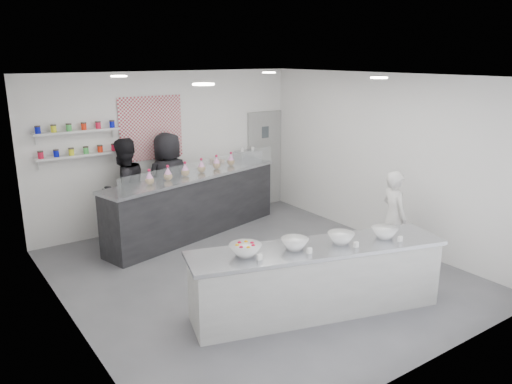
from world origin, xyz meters
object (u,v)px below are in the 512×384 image
(prep_counter, at_px, (317,279))
(espresso_ledge, at_px, (241,192))
(espresso_machine, at_px, (248,161))
(woman_prep, at_px, (394,217))
(back_bar, at_px, (195,205))
(staff_right, at_px, (169,182))
(staff_left, at_px, (125,190))

(prep_counter, bearing_deg, espresso_ledge, 86.04)
(espresso_machine, relative_size, woman_prep, 0.34)
(back_bar, height_order, espresso_ledge, back_bar)
(espresso_ledge, xyz_separation_m, staff_right, (-1.76, -0.18, 0.50))
(espresso_ledge, distance_m, staff_left, 2.68)
(staff_left, distance_m, staff_right, 0.87)
(espresso_machine, xyz_separation_m, staff_right, (-1.93, -0.18, -0.15))
(espresso_ledge, height_order, staff_right, staff_right)
(prep_counter, height_order, staff_left, staff_left)
(staff_right, bearing_deg, back_bar, 115.34)
(back_bar, relative_size, woman_prep, 2.46)
(espresso_ledge, bearing_deg, woman_prep, -81.50)
(espresso_ledge, bearing_deg, espresso_machine, 0.00)
(woman_prep, bearing_deg, espresso_machine, 20.50)
(woman_prep, height_order, staff_right, staff_right)
(prep_counter, xyz_separation_m, staff_left, (-1.05, 4.03, 0.48))
(espresso_machine, bearing_deg, back_bar, -157.76)
(espresso_machine, height_order, woman_prep, woman_prep)
(espresso_machine, xyz_separation_m, staff_left, (-2.80, -0.18, -0.16))
(staff_left, bearing_deg, espresso_ledge, 165.46)
(espresso_machine, bearing_deg, staff_left, -176.32)
(back_bar, xyz_separation_m, staff_right, (-0.28, 0.50, 0.37))
(back_bar, bearing_deg, staff_right, 104.49)
(woman_prep, xyz_separation_m, staff_left, (-3.18, 3.48, 0.17))
(woman_prep, bearing_deg, staff_right, 48.23)
(espresso_machine, xyz_separation_m, woman_prep, (0.38, -3.66, -0.34))
(staff_left, bearing_deg, prep_counter, 86.16)
(back_bar, height_order, woman_prep, woman_prep)
(staff_left, bearing_deg, staff_right, 161.55)
(staff_right, bearing_deg, staff_left, -3.63)
(prep_counter, height_order, espresso_machine, espresso_machine)
(back_bar, height_order, espresso_machine, espresso_machine)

